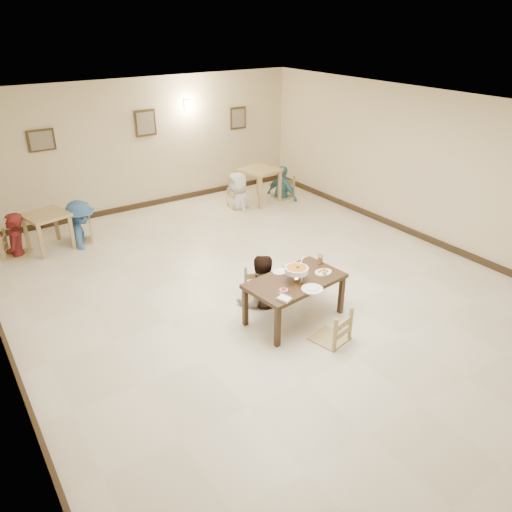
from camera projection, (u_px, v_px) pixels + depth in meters
floor at (264, 290)px, 8.54m from camera, size 10.00×10.00×0.00m
ceiling at (266, 111)px, 7.22m from camera, size 10.00×10.00×0.00m
wall_back at (143, 145)px, 11.61m from camera, size 10.00×0.00×10.00m
wall_right at (431, 168)px, 9.88m from camera, size 0.00×10.00×10.00m
baseboard_back at (149, 204)px, 12.22m from camera, size 8.00×0.06×0.12m
baseboard_left at (15, 371)px, 6.53m from camera, size 0.06×10.00×0.12m
baseboard_right at (419, 235)px, 10.50m from camera, size 0.06×10.00×0.12m
picture_a at (41, 140)px, 10.30m from camera, size 0.55×0.04×0.45m
picture_b at (145, 123)px, 11.41m from camera, size 0.50×0.04×0.60m
picture_c at (238, 118)px, 12.72m from camera, size 0.45×0.04×0.55m
wall_sconce at (188, 105)px, 11.83m from camera, size 0.16×0.05×0.22m
main_table at (295, 284)px, 7.48m from camera, size 1.57×1.00×0.69m
chair_far at (260, 274)px, 8.04m from camera, size 0.45×0.45×0.97m
chair_near at (331, 310)px, 7.04m from camera, size 0.47×0.47×0.99m
main_diner at (260, 256)px, 7.83m from camera, size 0.95×0.82×1.66m
curry_warmer at (297, 270)px, 7.32m from camera, size 0.39×0.35×0.31m
rice_plate_far at (281, 271)px, 7.65m from camera, size 0.27×0.27×0.06m
rice_plate_near at (312, 289)px, 7.16m from camera, size 0.32×0.32×0.07m
fried_plate at (323, 272)px, 7.61m from camera, size 0.28×0.28×0.06m
chili_dish at (284, 290)px, 7.13m from camera, size 0.12×0.12×0.02m
napkin_cutlery at (284, 299)px, 6.91m from camera, size 0.21×0.29×0.03m
drink_glass at (320, 260)px, 7.87m from camera, size 0.08×0.08×0.16m
bg_table_left at (46, 220)px, 9.77m from camera, size 0.91×0.91×0.75m
bg_table_right at (259, 175)px, 12.24m from camera, size 1.01×1.01×0.84m
bg_chair_ll at (13, 232)px, 9.55m from camera, size 0.46×0.46×0.98m
bg_chair_lr at (80, 222)px, 10.16m from camera, size 0.41×0.41×0.88m
bg_chair_rl at (238, 190)px, 11.98m from camera, size 0.41×0.41×0.88m
bg_chair_rr at (282, 178)px, 12.60m from camera, size 0.48×0.48×1.02m
bg_diner_a at (9, 214)px, 9.38m from camera, size 0.61×0.74×1.74m
bg_diner_b at (76, 201)px, 9.96m from camera, size 0.81×1.22×1.76m
bg_diner_c at (238, 172)px, 11.79m from camera, size 0.66×0.92×1.74m
bg_diner_d at (283, 166)px, 12.46m from camera, size 0.61×1.03×1.65m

